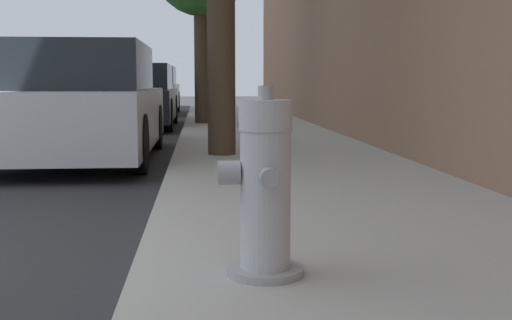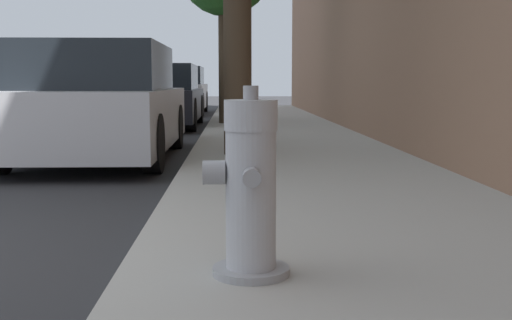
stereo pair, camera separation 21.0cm
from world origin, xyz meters
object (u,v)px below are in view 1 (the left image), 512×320
Objects in this scene: parked_car_near at (79,105)px; parked_car_far at (148,91)px; fire_hydrant at (264,191)px; parked_car_mid at (133,97)px.

parked_car_far is at bearing 90.38° from parked_car_near.
fire_hydrant is 11.31m from parked_car_mid.
parked_car_near reaches higher than parked_car_mid.
parked_car_near is 1.02× the size of parked_car_far.
parked_car_far reaches higher than fire_hydrant.
parked_car_mid is at bearing -88.58° from parked_car_far.
parked_car_near is 0.99× the size of parked_car_mid.
parked_car_far is (-0.08, 11.54, -0.00)m from parked_car_near.
fire_hydrant is at bearing -71.77° from parked_car_near.
fire_hydrant is 0.20× the size of parked_car_near.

